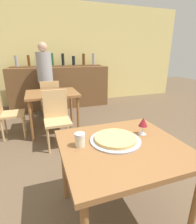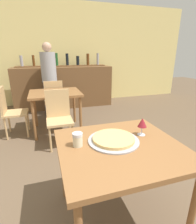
% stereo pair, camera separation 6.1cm
% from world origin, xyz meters
% --- Properties ---
extents(ground_plane, '(16.00, 16.00, 0.00)m').
position_xyz_m(ground_plane, '(0.00, 0.00, 0.00)').
color(ground_plane, brown).
extents(wall_back, '(8.00, 0.05, 2.80)m').
position_xyz_m(wall_back, '(0.00, 4.24, 1.40)').
color(wall_back, '#EAD684').
rests_on(wall_back, ground_plane).
extents(dining_table_near, '(0.97, 0.90, 0.75)m').
position_xyz_m(dining_table_near, '(0.00, 0.00, 0.67)').
color(dining_table_near, brown).
rests_on(dining_table_near, ground_plane).
extents(dining_table_far, '(0.92, 0.78, 0.76)m').
position_xyz_m(dining_table_far, '(-0.35, 2.14, 0.66)').
color(dining_table_far, brown).
rests_on(dining_table_far, ground_plane).
extents(bar_counter, '(2.60, 0.56, 1.09)m').
position_xyz_m(bar_counter, '(0.00, 3.73, 0.55)').
color(bar_counter, brown).
rests_on(bar_counter, ground_plane).
extents(bar_back_shelf, '(2.39, 0.24, 0.35)m').
position_xyz_m(bar_back_shelf, '(0.01, 3.87, 1.18)').
color(bar_back_shelf, brown).
rests_on(bar_back_shelf, bar_counter).
extents(chair_far_side_front, '(0.40, 0.40, 0.89)m').
position_xyz_m(chair_far_side_front, '(-0.35, 1.58, 0.51)').
color(chair_far_side_front, tan).
rests_on(chair_far_side_front, ground_plane).
extents(chair_far_side_back, '(0.40, 0.40, 0.89)m').
position_xyz_m(chair_far_side_back, '(-0.35, 2.70, 0.51)').
color(chair_far_side_back, tan).
rests_on(chair_far_side_back, ground_plane).
extents(chair_far_side_left, '(0.40, 0.40, 0.89)m').
position_xyz_m(chair_far_side_left, '(-1.14, 2.14, 0.51)').
color(chair_far_side_left, tan).
rests_on(chair_far_side_left, ground_plane).
extents(pizza_tray, '(0.42, 0.42, 0.04)m').
position_xyz_m(pizza_tray, '(-0.03, 0.07, 0.77)').
color(pizza_tray, '#A3A3A8').
rests_on(pizza_tray, dining_table_near).
extents(cheese_shaker, '(0.08, 0.08, 0.11)m').
position_xyz_m(cheese_shaker, '(-0.33, 0.09, 0.80)').
color(cheese_shaker, beige).
rests_on(cheese_shaker, dining_table_near).
extents(person_standing, '(0.34, 0.34, 1.67)m').
position_xyz_m(person_standing, '(-0.39, 3.15, 0.91)').
color(person_standing, '#2D2D38').
rests_on(person_standing, ground_plane).
extents(wine_glass, '(0.08, 0.08, 0.16)m').
position_xyz_m(wine_glass, '(0.25, 0.11, 0.86)').
color(wine_glass, silver).
rests_on(wine_glass, dining_table_near).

